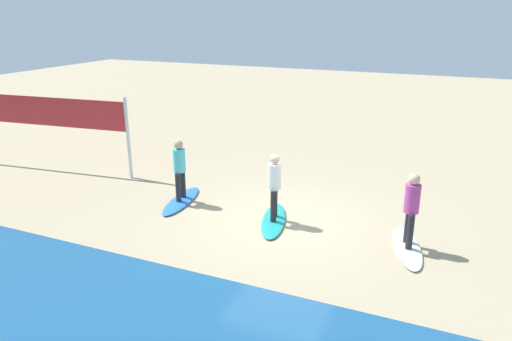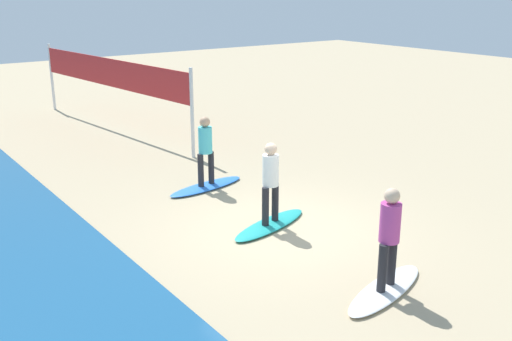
{
  "view_description": "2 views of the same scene",
  "coord_description": "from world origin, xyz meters",
  "px_view_note": "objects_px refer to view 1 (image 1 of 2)",
  "views": [
    {
      "loc": [
        -3.75,
        10.21,
        4.98
      ],
      "look_at": [
        0.87,
        -0.35,
        1.11
      ],
      "focal_mm": 34.11,
      "sensor_mm": 36.0,
      "label": 1
    },
    {
      "loc": [
        -8.52,
        6.75,
        4.62
      ],
      "look_at": [
        0.95,
        -0.11,
        0.95
      ],
      "focal_mm": 41.72,
      "sensor_mm": 36.0,
      "label": 2
    }
  ],
  "objects_px": {
    "surfboard_white": "(407,247)",
    "surfer_teal": "(274,182)",
    "volleyball_net": "(4,112)",
    "surfer_white": "(412,205)",
    "surfboard_blue": "(181,201)",
    "surfboard_teal": "(274,220)",
    "surfer_blue": "(180,166)"
  },
  "relations": [
    {
      "from": "volleyball_net",
      "to": "surfer_teal",
      "type": "bearing_deg",
      "value": 175.32
    },
    {
      "from": "surfboard_white",
      "to": "surfer_blue",
      "type": "bearing_deg",
      "value": -108.61
    },
    {
      "from": "surfer_white",
      "to": "surfboard_blue",
      "type": "distance_m",
      "value": 6.02
    },
    {
      "from": "surfer_blue",
      "to": "volleyball_net",
      "type": "distance_m",
      "value": 7.01
    },
    {
      "from": "surfboard_white",
      "to": "surfer_blue",
      "type": "distance_m",
      "value": 6.02
    },
    {
      "from": "surfer_teal",
      "to": "volleyball_net",
      "type": "bearing_deg",
      "value": -4.68
    },
    {
      "from": "surfboard_teal",
      "to": "surfer_blue",
      "type": "bearing_deg",
      "value": -110.2
    },
    {
      "from": "surfboard_white",
      "to": "surfer_teal",
      "type": "relative_size",
      "value": 1.28
    },
    {
      "from": "surfer_blue",
      "to": "surfboard_white",
      "type": "bearing_deg",
      "value": 176.79
    },
    {
      "from": "surfer_white",
      "to": "volleyball_net",
      "type": "distance_m",
      "value": 12.93
    },
    {
      "from": "surfer_teal",
      "to": "surfer_white",
      "type": "bearing_deg",
      "value": 177.53
    },
    {
      "from": "surfboard_teal",
      "to": "surfer_white",
      "type": "bearing_deg",
      "value": 71.37
    },
    {
      "from": "surfboard_white",
      "to": "surfboard_teal",
      "type": "height_order",
      "value": "same"
    },
    {
      "from": "surfer_blue",
      "to": "volleyball_net",
      "type": "relative_size",
      "value": 0.18
    },
    {
      "from": "surfer_white",
      "to": "surfboard_teal",
      "type": "relative_size",
      "value": 0.78
    },
    {
      "from": "surfboard_white",
      "to": "volleyball_net",
      "type": "relative_size",
      "value": 0.23
    },
    {
      "from": "surfboard_blue",
      "to": "volleyball_net",
      "type": "distance_m",
      "value": 7.19
    },
    {
      "from": "surfer_teal",
      "to": "surfboard_teal",
      "type": "bearing_deg",
      "value": -90.0
    },
    {
      "from": "surfer_teal",
      "to": "surfboard_blue",
      "type": "bearing_deg",
      "value": -4.05
    },
    {
      "from": "surfboard_white",
      "to": "surfer_white",
      "type": "height_order",
      "value": "surfer_white"
    },
    {
      "from": "surfboard_teal",
      "to": "surfboard_white",
      "type": "bearing_deg",
      "value": 71.37
    },
    {
      "from": "surfer_white",
      "to": "surfboard_teal",
      "type": "distance_m",
      "value": 3.32
    },
    {
      "from": "surfboard_teal",
      "to": "surfer_teal",
      "type": "distance_m",
      "value": 0.99
    },
    {
      "from": "surfer_teal",
      "to": "surfboard_blue",
      "type": "distance_m",
      "value": 2.94
    },
    {
      "from": "surfer_white",
      "to": "volleyball_net",
      "type": "height_order",
      "value": "volleyball_net"
    },
    {
      "from": "surfer_teal",
      "to": "volleyball_net",
      "type": "relative_size",
      "value": 0.18
    },
    {
      "from": "surfboard_blue",
      "to": "surfer_blue",
      "type": "distance_m",
      "value": 0.99
    },
    {
      "from": "surfboard_teal",
      "to": "surfer_blue",
      "type": "distance_m",
      "value": 2.94
    },
    {
      "from": "surfboard_blue",
      "to": "surfer_blue",
      "type": "height_order",
      "value": "surfer_blue"
    },
    {
      "from": "surfer_blue",
      "to": "surfer_teal",
      "type": "bearing_deg",
      "value": 175.95
    },
    {
      "from": "surfboard_blue",
      "to": "surfboard_white",
      "type": "bearing_deg",
      "value": 77.95
    },
    {
      "from": "surfboard_white",
      "to": "surfboard_teal",
      "type": "distance_m",
      "value": 3.17
    }
  ]
}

